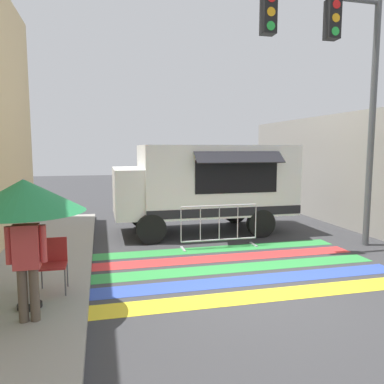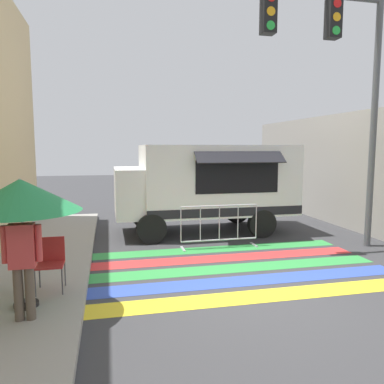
% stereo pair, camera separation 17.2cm
% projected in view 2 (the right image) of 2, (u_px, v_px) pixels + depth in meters
% --- Properties ---
extents(ground_plane, '(60.00, 60.00, 0.00)m').
position_uv_depth(ground_plane, '(256.00, 290.00, 6.68)').
color(ground_plane, '#38383A').
extents(concrete_wall_right, '(0.20, 16.00, 3.64)m').
position_uv_depth(concrete_wall_right, '(379.00, 174.00, 10.43)').
color(concrete_wall_right, '#A39E93').
rests_on(concrete_wall_right, ground_plane).
extents(crosswalk_painted, '(6.40, 3.60, 0.01)m').
position_uv_depth(crosswalk_painted, '(233.00, 268.00, 7.90)').
color(crosswalk_painted, yellow).
rests_on(crosswalk_painted, ground_plane).
extents(food_truck, '(5.23, 2.79, 2.61)m').
position_uv_depth(food_truck, '(203.00, 182.00, 11.20)').
color(food_truck, white).
rests_on(food_truck, ground_plane).
extents(traffic_signal_pole, '(3.82, 0.29, 6.55)m').
position_uv_depth(traffic_signal_pole, '(335.00, 60.00, 8.93)').
color(traffic_signal_pole, '#515456').
rests_on(traffic_signal_pole, ground_plane).
extents(patio_umbrella, '(1.75, 1.75, 1.95)m').
position_uv_depth(patio_umbrella, '(21.00, 196.00, 5.51)').
color(patio_umbrella, black).
rests_on(patio_umbrella, sidewalk_left).
extents(folding_chair, '(0.44, 0.44, 0.88)m').
position_uv_depth(folding_chair, '(51.00, 259.00, 6.34)').
color(folding_chair, '#4C4C51').
rests_on(folding_chair, sidewalk_left).
extents(vendor_person, '(0.53, 0.21, 1.61)m').
position_uv_depth(vendor_person, '(22.00, 257.00, 5.16)').
color(vendor_person, brown).
rests_on(vendor_person, sidewalk_left).
extents(barricade_front, '(2.02, 0.44, 1.10)m').
position_uv_depth(barricade_front, '(219.00, 227.00, 9.51)').
color(barricade_front, '#B7BABF').
rests_on(barricade_front, ground_plane).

